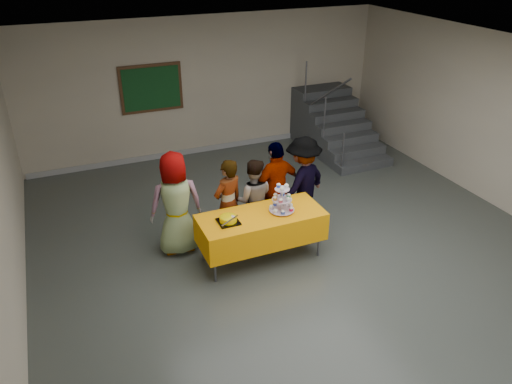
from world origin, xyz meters
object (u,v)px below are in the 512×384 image
(noticeboard, at_px, (151,88))
(schoolchild_d, at_px, (276,188))
(bear_cake, at_px, (228,219))
(schoolchild_e, at_px, (303,183))
(cupcake_stand, at_px, (282,201))
(schoolchild_a, at_px, (176,204))
(staircase, at_px, (332,126))
(schoolchild_c, at_px, (253,200))
(bake_table, at_px, (261,227))
(schoolchild_b, at_px, (228,204))

(noticeboard, bearing_deg, schoolchild_d, -73.11)
(bear_cake, height_order, schoolchild_d, schoolchild_d)
(schoolchild_d, height_order, schoolchild_e, schoolchild_d)
(cupcake_stand, bearing_deg, schoolchild_a, 152.62)
(cupcake_stand, height_order, staircase, staircase)
(schoolchild_c, relative_size, schoolchild_e, 0.87)
(bake_table, xyz_separation_m, schoolchild_a, (-1.10, 0.71, 0.27))
(schoolchild_e, relative_size, staircase, 0.66)
(schoolchild_a, xyz_separation_m, schoolchild_d, (1.64, -0.07, -0.03))
(schoolchild_e, distance_m, noticeboard, 4.14)
(schoolchild_a, relative_size, schoolchild_d, 1.04)
(schoolchild_e, bearing_deg, cupcake_stand, 19.27)
(bear_cake, relative_size, schoolchild_d, 0.22)
(bear_cake, bearing_deg, schoolchild_b, 70.19)
(cupcake_stand, distance_m, noticeboard, 4.55)
(bake_table, height_order, bear_cake, bear_cake)
(schoolchild_b, bearing_deg, schoolchild_a, -33.60)
(cupcake_stand, xyz_separation_m, schoolchild_d, (0.22, 0.67, -0.14))
(cupcake_stand, relative_size, schoolchild_d, 0.28)
(schoolchild_b, distance_m, schoolchild_c, 0.46)
(cupcake_stand, height_order, schoolchild_e, schoolchild_e)
(bear_cake, bearing_deg, bake_table, 1.98)
(schoolchild_b, bearing_deg, noticeboard, -107.61)
(bear_cake, distance_m, schoolchild_b, 0.60)
(bake_table, height_order, schoolchild_a, schoolchild_a)
(cupcake_stand, distance_m, bear_cake, 0.85)
(schoolchild_e, bearing_deg, schoolchild_a, -25.86)
(schoolchild_d, xyz_separation_m, schoolchild_e, (0.50, 0.03, -0.00))
(schoolchild_e, distance_m, staircase, 3.70)
(cupcake_stand, xyz_separation_m, schoolchild_a, (-1.42, 0.74, -0.11))
(bake_table, height_order, staircase, staircase)
(bake_table, distance_m, schoolchild_e, 1.26)
(schoolchild_c, height_order, staircase, staircase)
(schoolchild_b, bearing_deg, schoolchild_d, 164.57)
(noticeboard, bearing_deg, schoolchild_a, -97.82)
(schoolchild_c, distance_m, staircase, 4.35)
(bake_table, relative_size, schoolchild_e, 1.19)
(schoolchild_c, xyz_separation_m, schoolchild_e, (0.91, 0.05, 0.10))
(schoolchild_b, height_order, noticeboard, noticeboard)
(noticeboard, bearing_deg, bear_cake, -89.10)
(bake_table, bearing_deg, schoolchild_d, 49.64)
(schoolchild_b, relative_size, schoolchild_d, 0.93)
(schoolchild_c, bearing_deg, schoolchild_d, -155.67)
(bake_table, bearing_deg, schoolchild_e, 32.71)
(schoolchild_a, xyz_separation_m, schoolchild_e, (2.14, -0.04, -0.03))
(schoolchild_c, relative_size, noticeboard, 1.06)
(staircase, bearing_deg, bake_table, -133.21)
(schoolchild_a, distance_m, schoolchild_e, 2.14)
(schoolchild_c, bearing_deg, schoolchild_a, 16.94)
(schoolchild_b, height_order, schoolchild_e, schoolchild_e)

